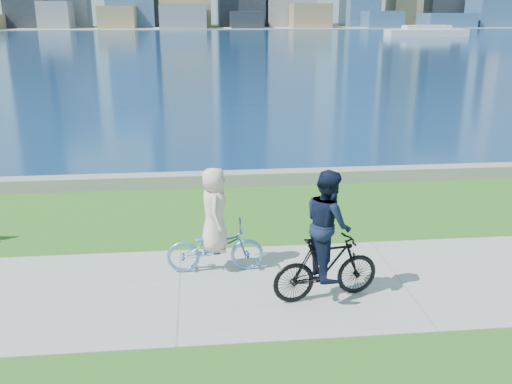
% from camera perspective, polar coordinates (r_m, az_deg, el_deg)
% --- Properties ---
extents(ground, '(320.00, 320.00, 0.00)m').
position_cam_1_polar(ground, '(10.25, -7.72, -9.83)').
color(ground, '#235A17').
rests_on(ground, ground).
extents(concrete_path, '(80.00, 3.50, 0.02)m').
position_cam_1_polar(concrete_path, '(10.24, -7.72, -9.78)').
color(concrete_path, gray).
rests_on(concrete_path, ground).
extents(seawall, '(90.00, 0.50, 0.35)m').
position_cam_1_polar(seawall, '(15.94, -7.22, 1.21)').
color(seawall, gray).
rests_on(seawall, ground).
extents(bay_water, '(320.00, 131.00, 0.01)m').
position_cam_1_polar(bay_water, '(81.20, -6.49, 14.65)').
color(bay_water, '#0C284F').
rests_on(bay_water, ground).
extents(far_shore, '(320.00, 30.00, 0.12)m').
position_cam_1_polar(far_shore, '(139.14, -6.41, 16.08)').
color(far_shore, gray).
rests_on(far_shore, ground).
extents(ferry_far, '(13.00, 3.71, 1.76)m').
position_cam_1_polar(ferry_far, '(100.18, 16.65, 15.10)').
color(ferry_far, silver).
rests_on(ferry_far, ground).
extents(cyclist_woman, '(0.64, 1.81, 2.01)m').
position_cam_1_polar(cyclist_woman, '(10.59, -4.14, -4.18)').
color(cyclist_woman, '#548BCD').
rests_on(cyclist_woman, ground).
extents(cyclist_man, '(0.86, 1.93, 2.27)m').
position_cam_1_polar(cyclist_man, '(9.58, 7.11, -5.42)').
color(cyclist_man, black).
rests_on(cyclist_man, ground).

